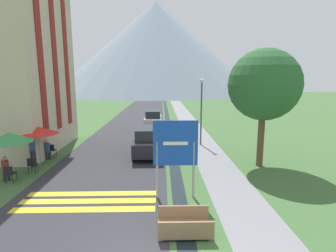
% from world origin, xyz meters
% --- Properties ---
extents(ground_plane, '(160.00, 160.00, 0.00)m').
position_xyz_m(ground_plane, '(0.00, 20.00, 0.00)').
color(ground_plane, '#3D6033').
extents(road, '(6.40, 60.00, 0.01)m').
position_xyz_m(road, '(-2.50, 30.00, 0.00)').
color(road, '#2D2D33').
rests_on(road, ground_plane).
extents(footpath, '(2.20, 60.00, 0.01)m').
position_xyz_m(footpath, '(3.60, 30.00, 0.00)').
color(footpath, slate).
rests_on(footpath, ground_plane).
extents(drainage_channel, '(0.60, 60.00, 0.00)m').
position_xyz_m(drainage_channel, '(1.20, 30.00, 0.00)').
color(drainage_channel, black).
rests_on(drainage_channel, ground_plane).
extents(crosswalk_marking, '(5.44, 1.84, 0.01)m').
position_xyz_m(crosswalk_marking, '(-2.50, 3.81, 0.01)').
color(crosswalk_marking, yellow).
rests_on(crosswalk_marking, ground_plane).
extents(mountain_distant, '(71.36, 71.36, 31.50)m').
position_xyz_m(mountain_distant, '(-1.43, 89.89, 15.75)').
color(mountain_distant, gray).
rests_on(mountain_distant, ground_plane).
extents(hotel_building, '(6.00, 8.26, 11.99)m').
position_xyz_m(hotel_building, '(-9.39, 12.00, 6.44)').
color(hotel_building, '#BCAD93').
rests_on(hotel_building, ground_plane).
extents(road_sign, '(1.81, 0.11, 3.25)m').
position_xyz_m(road_sign, '(1.03, 4.08, 2.08)').
color(road_sign, '#9E9EA3').
rests_on(road_sign, ground_plane).
extents(footbridge, '(1.70, 1.10, 0.65)m').
position_xyz_m(footbridge, '(1.20, 1.55, 0.23)').
color(footbridge, '#846647').
rests_on(footbridge, ground_plane).
extents(parked_car_near, '(1.84, 4.33, 1.82)m').
position_xyz_m(parked_car_near, '(-0.40, 10.46, 0.91)').
color(parked_car_near, black).
rests_on(parked_car_near, ground_plane).
extents(parked_car_far, '(1.75, 4.09, 1.82)m').
position_xyz_m(parked_car_far, '(-0.38, 19.92, 0.91)').
color(parked_car_far, '#B2B2B7').
rests_on(parked_car_far, ground_plane).
extents(cafe_chair_far_left, '(0.40, 0.40, 0.85)m').
position_xyz_m(cafe_chair_far_left, '(-6.46, 10.01, 0.51)').
color(cafe_chair_far_left, black).
rests_on(cafe_chair_far_left, ground_plane).
extents(cafe_chair_near_right, '(0.40, 0.40, 0.85)m').
position_xyz_m(cafe_chair_near_right, '(-6.27, 7.09, 0.51)').
color(cafe_chair_near_right, black).
rests_on(cafe_chair_near_right, ground_plane).
extents(cafe_chair_nearest, '(0.40, 0.40, 0.85)m').
position_xyz_m(cafe_chair_nearest, '(-6.71, 5.82, 0.51)').
color(cafe_chair_nearest, black).
rests_on(cafe_chair_nearest, ground_plane).
extents(cafe_chair_far_right, '(0.40, 0.40, 0.85)m').
position_xyz_m(cafe_chair_far_right, '(-6.82, 9.97, 0.51)').
color(cafe_chair_far_right, black).
rests_on(cafe_chair_far_right, ground_plane).
extents(cafe_umbrella_front_green, '(2.14, 2.14, 2.35)m').
position_xyz_m(cafe_umbrella_front_green, '(-6.86, 6.33, 2.10)').
color(cafe_umbrella_front_green, '#B7B2A8').
rests_on(cafe_umbrella_front_green, ground_plane).
extents(cafe_umbrella_middle_red, '(2.22, 2.22, 2.18)m').
position_xyz_m(cafe_umbrella_middle_red, '(-6.62, 8.80, 1.96)').
color(cafe_umbrella_middle_red, '#B7B2A8').
rests_on(cafe_umbrella_middle_red, ground_plane).
extents(person_seated_far, '(0.32, 0.32, 1.22)m').
position_xyz_m(person_seated_far, '(-7.08, 6.13, 0.68)').
color(person_seated_far, '#282833').
rests_on(person_seated_far, ground_plane).
extents(person_standing_terrace, '(0.32, 0.32, 1.80)m').
position_xyz_m(person_standing_terrace, '(-6.70, 8.11, 1.05)').
color(person_standing_terrace, '#282833').
rests_on(person_standing_terrace, ground_plane).
extents(person_seated_near, '(0.32, 0.32, 1.24)m').
position_xyz_m(person_seated_near, '(-6.54, 9.56, 0.68)').
color(person_seated_near, '#282833').
rests_on(person_seated_near, ground_plane).
extents(streetlamp, '(0.28, 0.28, 4.91)m').
position_xyz_m(streetlamp, '(3.41, 13.04, 2.93)').
color(streetlamp, '#515156').
rests_on(streetlamp, ground_plane).
extents(tree_by_path, '(3.89, 3.89, 6.52)m').
position_xyz_m(tree_by_path, '(6.04, 8.08, 4.55)').
color(tree_by_path, brown).
rests_on(tree_by_path, ground_plane).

